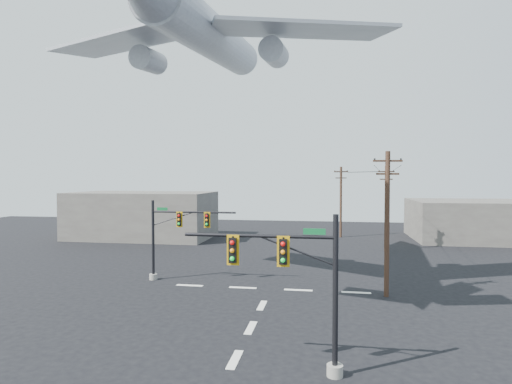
% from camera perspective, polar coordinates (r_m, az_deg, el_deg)
% --- Properties ---
extents(ground, '(120.00, 120.00, 0.00)m').
position_cam_1_polar(ground, '(20.11, -2.85, -21.43)').
color(ground, black).
rests_on(ground, ground).
extents(lane_markings, '(14.00, 21.20, 0.01)m').
position_cam_1_polar(lane_markings, '(25.00, -0.15, -16.63)').
color(lane_markings, white).
rests_on(lane_markings, ground).
extents(signal_mast_near, '(6.54, 0.72, 6.52)m').
position_cam_1_polar(signal_mast_near, '(17.72, 6.04, -12.65)').
color(signal_mast_near, gray).
rests_on(signal_mast_near, ground).
extents(signal_mast_far, '(6.89, 0.68, 6.20)m').
position_cam_1_polar(signal_mast_far, '(33.76, -11.29, -5.90)').
color(signal_mast_far, gray).
rests_on(signal_mast_far, ground).
extents(utility_pole_a, '(1.94, 0.42, 9.72)m').
position_cam_1_polar(utility_pole_a, '(29.81, 17.08, -3.70)').
color(utility_pole_a, '#43291C').
rests_on(utility_pole_a, ground).
extents(utility_pole_b, '(1.81, 0.71, 9.21)m').
position_cam_1_polar(utility_pole_b, '(48.17, 16.94, -1.87)').
color(utility_pole_b, '#43291C').
rests_on(utility_pole_b, ground).
extents(utility_pole_c, '(1.86, 0.72, 9.37)m').
position_cam_1_polar(utility_pole_c, '(57.82, 11.24, -1.10)').
color(utility_pole_c, '#43291C').
rests_on(utility_pole_c, ground).
extents(power_lines, '(6.16, 28.32, 0.20)m').
position_cam_1_polar(power_lines, '(44.08, 15.62, 2.86)').
color(power_lines, black).
extents(airliner, '(26.50, 27.85, 7.24)m').
position_cam_1_polar(airliner, '(33.23, -6.07, 19.83)').
color(airliner, '#ACB0B8').
extents(building_left, '(18.00, 10.00, 6.00)m').
position_cam_1_polar(building_left, '(58.39, -14.88, -2.98)').
color(building_left, '#656259').
rests_on(building_left, ground).
extents(building_right, '(14.00, 12.00, 5.00)m').
position_cam_1_polar(building_right, '(61.03, 26.60, -3.38)').
color(building_right, '#656259').
rests_on(building_right, ground).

